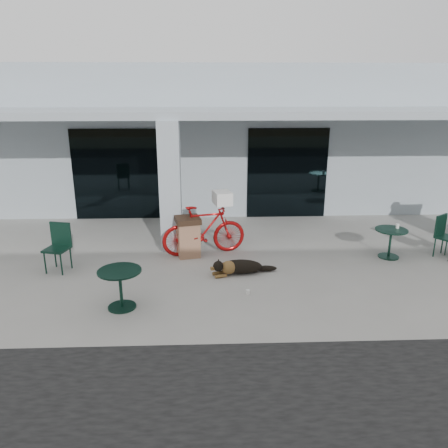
{
  "coord_description": "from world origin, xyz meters",
  "views": [
    {
      "loc": [
        -0.61,
        -7.95,
        3.87
      ],
      "look_at": [
        -0.26,
        1.11,
        1.0
      ],
      "focal_mm": 35.0,
      "sensor_mm": 36.0,
      "label": 1
    }
  ],
  "objects_px": {
    "cafe_table_near": "(121,289)",
    "cafe_chair_far_a": "(448,237)",
    "cafe_table_far": "(390,243)",
    "trash_receptacle": "(188,237)",
    "cafe_chair_near": "(57,248)",
    "dog": "(240,266)",
    "bicycle": "(204,230)"
  },
  "relations": [
    {
      "from": "bicycle",
      "to": "cafe_table_near",
      "type": "relative_size",
      "value": 2.55
    },
    {
      "from": "bicycle",
      "to": "cafe_table_far",
      "type": "bearing_deg",
      "value": -108.5
    },
    {
      "from": "cafe_chair_far_a",
      "to": "trash_receptacle",
      "type": "distance_m",
      "value": 6.08
    },
    {
      "from": "cafe_table_near",
      "to": "trash_receptacle",
      "type": "xyz_separation_m",
      "value": [
        1.12,
        2.53,
        0.11
      ]
    },
    {
      "from": "cafe_table_near",
      "to": "cafe_table_far",
      "type": "distance_m",
      "value": 6.27
    },
    {
      "from": "cafe_chair_near",
      "to": "trash_receptacle",
      "type": "distance_m",
      "value": 2.91
    },
    {
      "from": "cafe_chair_near",
      "to": "cafe_table_far",
      "type": "relative_size",
      "value": 1.42
    },
    {
      "from": "cafe_chair_far_a",
      "to": "trash_receptacle",
      "type": "xyz_separation_m",
      "value": [
        -6.07,
        0.33,
        -0.02
      ]
    },
    {
      "from": "cafe_table_near",
      "to": "cafe_chair_far_a",
      "type": "bearing_deg",
      "value": 16.94
    },
    {
      "from": "cafe_table_far",
      "to": "trash_receptacle",
      "type": "distance_m",
      "value": 4.75
    },
    {
      "from": "cafe_chair_near",
      "to": "trash_receptacle",
      "type": "bearing_deg",
      "value": 29.86
    },
    {
      "from": "cafe_chair_near",
      "to": "cafe_chair_far_a",
      "type": "distance_m",
      "value": 8.89
    },
    {
      "from": "dog",
      "to": "trash_receptacle",
      "type": "relative_size",
      "value": 1.13
    },
    {
      "from": "cafe_chair_near",
      "to": "trash_receptacle",
      "type": "xyz_separation_m",
      "value": [
        2.8,
        0.8,
        -0.05
      ]
    },
    {
      "from": "dog",
      "to": "trash_receptacle",
      "type": "height_order",
      "value": "trash_receptacle"
    },
    {
      "from": "cafe_table_near",
      "to": "cafe_chair_near",
      "type": "distance_m",
      "value": 2.41
    },
    {
      "from": "cafe_table_far",
      "to": "cafe_chair_far_a",
      "type": "bearing_deg",
      "value": -2.14
    },
    {
      "from": "cafe_table_near",
      "to": "trash_receptacle",
      "type": "bearing_deg",
      "value": 66.09
    },
    {
      "from": "bicycle",
      "to": "cafe_chair_near",
      "type": "xyz_separation_m",
      "value": [
        -3.18,
        -0.9,
        -0.08
      ]
    },
    {
      "from": "cafe_chair_far_a",
      "to": "cafe_table_near",
      "type": "bearing_deg",
      "value": 161.76
    },
    {
      "from": "cafe_table_near",
      "to": "trash_receptacle",
      "type": "relative_size",
      "value": 0.83
    },
    {
      "from": "bicycle",
      "to": "cafe_table_near",
      "type": "xyz_separation_m",
      "value": [
        -1.5,
        -2.63,
        -0.24
      ]
    },
    {
      "from": "bicycle",
      "to": "cafe_table_far",
      "type": "distance_m",
      "value": 4.39
    },
    {
      "from": "cafe_chair_near",
      "to": "bicycle",
      "type": "bearing_deg",
      "value": 29.74
    },
    {
      "from": "cafe_table_near",
      "to": "cafe_chair_far_a",
      "type": "distance_m",
      "value": 7.52
    },
    {
      "from": "dog",
      "to": "cafe_table_near",
      "type": "bearing_deg",
      "value": -164.81
    },
    {
      "from": "cafe_table_near",
      "to": "bicycle",
      "type": "bearing_deg",
      "value": 60.34
    },
    {
      "from": "bicycle",
      "to": "cafe_chair_far_a",
      "type": "relative_size",
      "value": 2.01
    },
    {
      "from": "cafe_chair_near",
      "to": "cafe_chair_far_a",
      "type": "relative_size",
      "value": 1.05
    },
    {
      "from": "dog",
      "to": "cafe_chair_far_a",
      "type": "relative_size",
      "value": 1.08
    },
    {
      "from": "trash_receptacle",
      "to": "cafe_table_far",
      "type": "bearing_deg",
      "value": -3.44
    },
    {
      "from": "cafe_table_far",
      "to": "cafe_table_near",
      "type": "bearing_deg",
      "value": -159.07
    }
  ]
}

